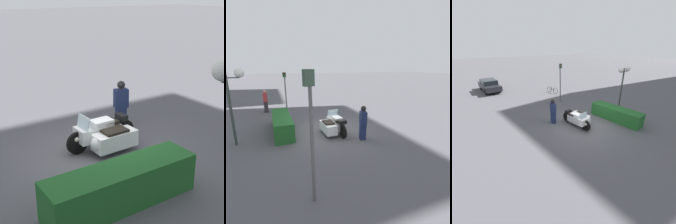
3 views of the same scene
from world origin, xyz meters
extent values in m
plane|color=#4C4C51|center=(0.00, 0.00, 0.00)|extent=(160.00, 160.00, 0.00)
cylinder|color=black|center=(0.55, -0.37, 0.36)|extent=(0.72, 0.12, 0.72)
cylinder|color=black|center=(-1.21, -0.41, 0.36)|extent=(0.72, 0.12, 0.72)
cylinder|color=black|center=(-0.51, 0.16, 0.28)|extent=(0.56, 0.11, 0.56)
cube|color=#B7B7BC|center=(-0.33, -0.39, 0.48)|extent=(1.25, 0.51, 0.45)
cube|color=white|center=(-0.33, -0.39, 0.80)|extent=(0.69, 0.47, 0.24)
cube|color=black|center=(-0.61, -0.40, 0.78)|extent=(0.51, 0.47, 0.12)
cube|color=white|center=(0.37, -0.38, 0.57)|extent=(0.33, 0.65, 0.44)
cube|color=silver|center=(0.33, -0.38, 0.98)|extent=(0.13, 0.62, 0.40)
sphere|color=white|center=(0.60, -0.37, 0.50)|extent=(0.18, 0.18, 0.18)
cube|color=white|center=(-0.45, 0.16, 0.42)|extent=(1.41, 0.61, 0.50)
sphere|color=white|center=(0.14, 0.17, 0.44)|extent=(0.47, 0.47, 0.47)
cube|color=black|center=(-0.45, 0.16, 0.71)|extent=(0.78, 0.51, 0.09)
cube|color=black|center=(-1.10, -0.41, 0.85)|extent=(0.25, 0.44, 0.18)
cube|color=#192347|center=(-1.70, -1.29, 0.41)|extent=(0.40, 0.37, 0.83)
cube|color=#192347|center=(-1.70, -1.29, 1.15)|extent=(0.54, 0.41, 0.65)
sphere|color=tan|center=(-1.70, -1.29, 1.59)|extent=(0.22, 0.22, 0.22)
sphere|color=black|center=(-1.70, -1.29, 1.63)|extent=(0.28, 0.28, 0.28)
cube|color=#1E5623|center=(0.93, 2.49, 0.48)|extent=(3.76, 0.97, 0.97)
sphere|color=white|center=(-0.09, 4.16, 3.39)|extent=(0.42, 0.42, 0.42)
camera|label=1|loc=(4.91, 8.09, 4.75)|focal=55.00mm
camera|label=2|loc=(-9.07, 2.96, 3.69)|focal=28.00mm
camera|label=3|loc=(6.05, -6.99, 5.02)|focal=24.00mm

